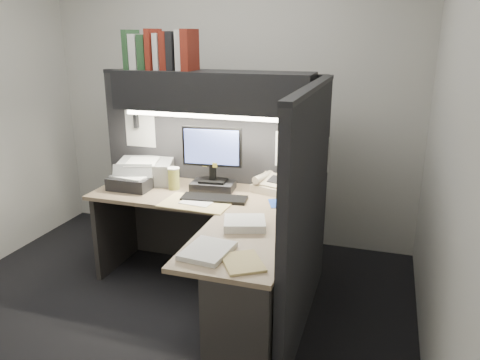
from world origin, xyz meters
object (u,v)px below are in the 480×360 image
at_px(desk, 217,266).
at_px(coffee_cup, 174,179).
at_px(monitor, 213,165).
at_px(keyboard, 214,198).
at_px(printer, 146,171).
at_px(telephone, 272,185).
at_px(notebook_stack, 132,182).
at_px(overhead_shelf, 212,91).

xyz_separation_m(desk, coffee_cup, (-0.58, 0.60, 0.37)).
bearing_deg(monitor, desk, -73.15).
relative_size(monitor, keyboard, 1.04).
height_order(coffee_cup, printer, printer).
relative_size(keyboard, telephone, 1.90).
height_order(telephone, notebook_stack, same).
bearing_deg(monitor, coffee_cup, -172.03).
bearing_deg(overhead_shelf, notebook_stack, -159.69).
height_order(keyboard, coffee_cup, coffee_cup).
xyz_separation_m(desk, keyboard, (-0.19, 0.46, 0.30)).
bearing_deg(notebook_stack, telephone, 13.99).
bearing_deg(telephone, printer, -158.38).
bearing_deg(keyboard, telephone, 36.51).
bearing_deg(notebook_stack, keyboard, -5.33).
bearing_deg(keyboard, coffee_cup, 152.90).
xyz_separation_m(desk, notebook_stack, (-0.91, 0.53, 0.34)).
distance_m(desk, notebook_stack, 1.11).
height_order(monitor, telephone, monitor).
bearing_deg(keyboard, overhead_shelf, 104.54).
xyz_separation_m(desk, monitor, (-0.28, 0.68, 0.49)).
distance_m(keyboard, coffee_cup, 0.43).
distance_m(overhead_shelf, telephone, 0.86).
relative_size(desk, keyboard, 3.47).
bearing_deg(desk, telephone, 77.70).
height_order(coffee_cup, notebook_stack, coffee_cup).
bearing_deg(monitor, overhead_shelf, 99.83).
relative_size(monitor, telephone, 1.97).
relative_size(overhead_shelf, telephone, 6.03).
distance_m(overhead_shelf, printer, 0.90).
bearing_deg(coffee_cup, overhead_shelf, 27.42).
height_order(desk, overhead_shelf, overhead_shelf).
relative_size(coffee_cup, printer, 0.38).
height_order(overhead_shelf, printer, overhead_shelf).
relative_size(keyboard, notebook_stack, 1.47).
bearing_deg(notebook_stack, desk, -29.92).
xyz_separation_m(overhead_shelf, coffee_cup, (-0.28, -0.15, -0.69)).
distance_m(overhead_shelf, monitor, 0.57).
bearing_deg(desk, overhead_shelf, 111.79).
bearing_deg(telephone, overhead_shelf, -157.02).
relative_size(desk, monitor, 3.35).
bearing_deg(coffee_cup, desk, -45.99).
bearing_deg(keyboard, monitor, 106.42).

